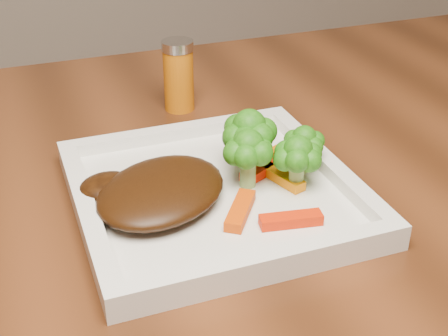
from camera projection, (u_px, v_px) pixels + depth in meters
name	position (u px, v px, depth m)	size (l,w,h in m)	color
plate	(215.00, 197.00, 0.62)	(0.27, 0.27, 0.01)	white
steak	(161.00, 191.00, 0.59)	(0.14, 0.11, 0.03)	#341907
broccoli_0	(249.00, 141.00, 0.64)	(0.06, 0.06, 0.07)	#106311
broccoli_1	(304.00, 144.00, 0.64)	(0.05, 0.05, 0.06)	#235C0F
broccoli_2	(297.00, 162.00, 0.61)	(0.05, 0.05, 0.06)	#1D7513
broccoli_3	(248.00, 158.00, 0.61)	(0.06, 0.06, 0.06)	#1C6D12
carrot_0	(291.00, 220.00, 0.57)	(0.06, 0.02, 0.01)	red
carrot_2	(240.00, 210.00, 0.58)	(0.06, 0.02, 0.01)	#C83D03
carrot_3	(282.00, 150.00, 0.68)	(0.05, 0.01, 0.01)	orange
carrot_5	(282.00, 178.00, 0.63)	(0.05, 0.01, 0.01)	orange
carrot_6	(264.00, 169.00, 0.65)	(0.06, 0.02, 0.01)	#FF2104
spice_shaker	(179.00, 76.00, 0.80)	(0.04, 0.04, 0.09)	#BA5F0A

